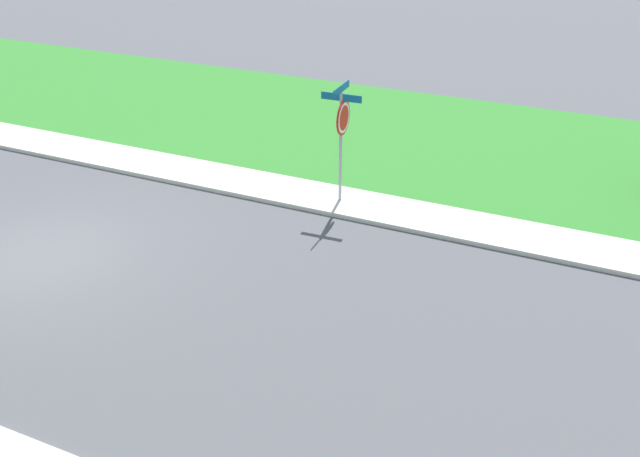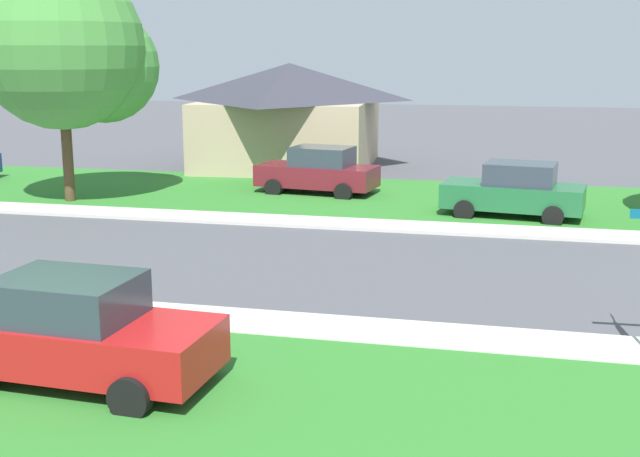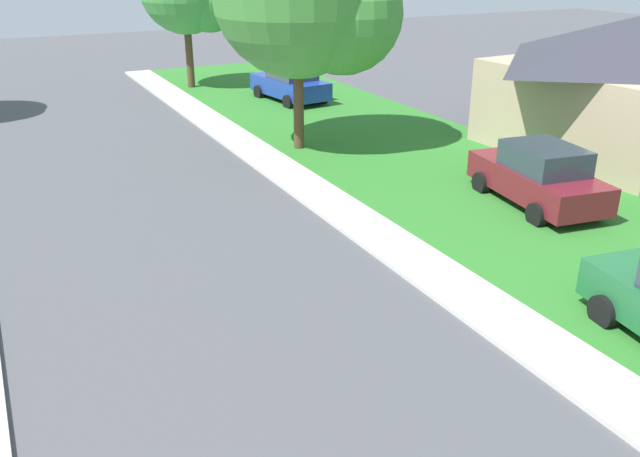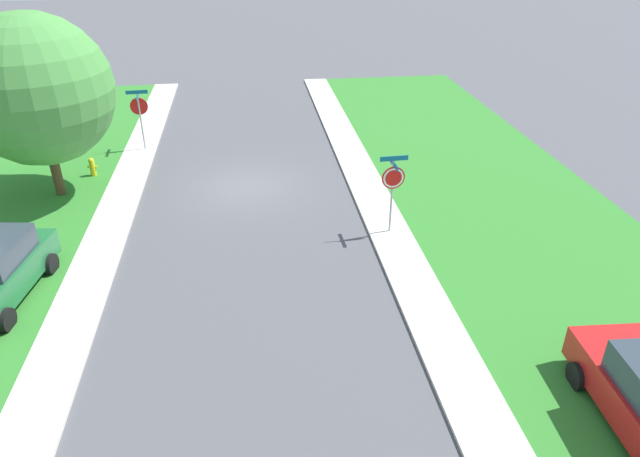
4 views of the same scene
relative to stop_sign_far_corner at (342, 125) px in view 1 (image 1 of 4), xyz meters
The scene contains 2 objects.
ground_plane 6.73m from the stop_sign_far_corner, 43.35° to the right, with size 120.00×120.00×0.00m, color #4C4C51.
stop_sign_far_corner is the anchor object (origin of this frame).
Camera 1 is at (9.07, 10.25, 7.16)m, focal length 40.73 mm.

